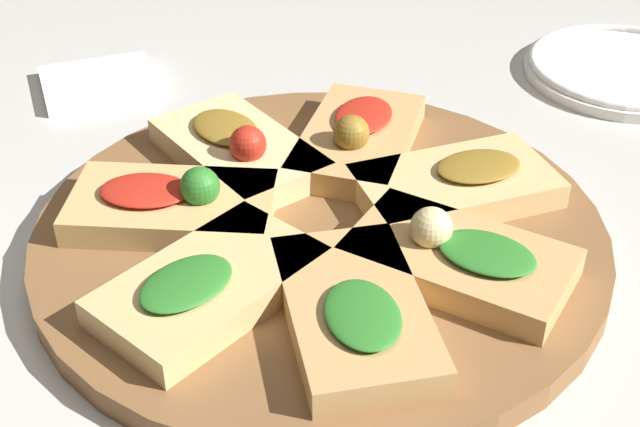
# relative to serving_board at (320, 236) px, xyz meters

# --- Properties ---
(ground_plane) EXTENTS (3.00, 3.00, 0.00)m
(ground_plane) POSITION_rel_serving_board_xyz_m (0.00, 0.00, -0.01)
(ground_plane) COLOR beige
(serving_board) EXTENTS (0.41, 0.41, 0.02)m
(serving_board) POSITION_rel_serving_board_xyz_m (0.00, 0.00, 0.00)
(serving_board) COLOR brown
(serving_board) RESTS_ON ground_plane
(focaccia_slice_0) EXTENTS (0.12, 0.16, 0.04)m
(focaccia_slice_0) POSITION_rel_serving_board_xyz_m (-0.04, 0.10, 0.02)
(focaccia_slice_0) COLOR tan
(focaccia_slice_0) RESTS_ON serving_board
(focaccia_slice_1) EXTENTS (0.16, 0.13, 0.03)m
(focaccia_slice_1) POSITION_rel_serving_board_xyz_m (-0.10, 0.04, 0.02)
(focaccia_slice_1) COLOR #DBB775
(focaccia_slice_1) RESTS_ON serving_board
(focaccia_slice_2) EXTENTS (0.16, 0.15, 0.04)m
(focaccia_slice_2) POSITION_rel_serving_board_xyz_m (-0.09, -0.06, 0.02)
(focaccia_slice_2) COLOR tan
(focaccia_slice_2) RESTS_ON serving_board
(focaccia_slice_3) EXTENTS (0.09, 0.15, 0.04)m
(focaccia_slice_3) POSITION_rel_serving_board_xyz_m (-0.01, -0.11, 0.02)
(focaccia_slice_3) COLOR #E5C689
(focaccia_slice_3) RESTS_ON serving_board
(focaccia_slice_4) EXTENTS (0.16, 0.16, 0.04)m
(focaccia_slice_4) POSITION_rel_serving_board_xyz_m (0.07, -0.07, 0.02)
(focaccia_slice_4) COLOR tan
(focaccia_slice_4) RESTS_ON serving_board
(focaccia_slice_5) EXTENTS (0.15, 0.10, 0.03)m
(focaccia_slice_5) POSITION_rel_serving_board_xyz_m (0.11, 0.02, 0.02)
(focaccia_slice_5) COLOR #DBB775
(focaccia_slice_5) RESTS_ON serving_board
(focaccia_slice_6) EXTENTS (0.14, 0.16, 0.03)m
(focaccia_slice_6) POSITION_rel_serving_board_xyz_m (0.05, 0.09, 0.02)
(focaccia_slice_6) COLOR tan
(focaccia_slice_6) RESTS_ON serving_board
(plate_left) EXTENTS (0.19, 0.19, 0.02)m
(plate_left) POSITION_rel_serving_board_xyz_m (-0.40, -0.02, -0.00)
(plate_left) COLOR white
(plate_left) RESTS_ON ground_plane
(napkin_stack) EXTENTS (0.13, 0.12, 0.01)m
(napkin_stack) POSITION_rel_serving_board_xyz_m (-0.00, -0.32, -0.00)
(napkin_stack) COLOR white
(napkin_stack) RESTS_ON ground_plane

